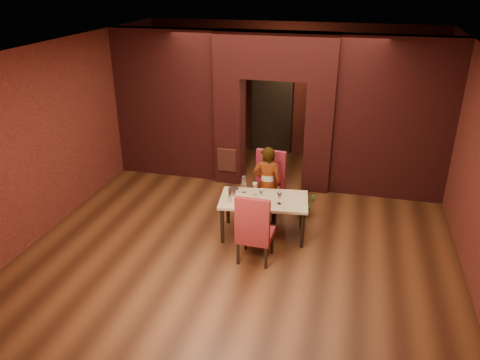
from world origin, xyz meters
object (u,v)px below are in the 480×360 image
(wine_bucket, at_px, (234,194))
(wine_glass_c, at_px, (279,198))
(dining_table, at_px, (263,217))
(wine_glass_a, at_px, (255,189))
(wine_glass_b, at_px, (261,195))
(water_bottle, at_px, (244,184))
(chair_far, at_px, (267,186))
(person_seated, at_px, (267,184))
(potted_plant, at_px, (304,203))
(chair_near, at_px, (256,226))

(wine_bucket, bearing_deg, wine_glass_c, 3.83)
(dining_table, height_order, wine_glass_a, wine_glass_a)
(wine_glass_b, height_order, water_bottle, water_bottle)
(wine_bucket, bearing_deg, chair_far, 64.71)
(chair_far, distance_m, wine_bucket, 0.98)
(person_seated, distance_m, wine_glass_b, 0.61)
(dining_table, bearing_deg, chair_far, 89.21)
(person_seated, bearing_deg, wine_glass_c, 112.07)
(chair_far, distance_m, potted_plant, 0.82)
(chair_far, relative_size, wine_glass_c, 5.91)
(person_seated, bearing_deg, chair_near, 88.89)
(wine_glass_c, xyz_separation_m, water_bottle, (-0.68, 0.29, 0.06))
(person_seated, relative_size, potted_plant, 3.11)
(dining_table, relative_size, person_seated, 1.04)
(person_seated, bearing_deg, wine_glass_b, 86.95)
(dining_table, xyz_separation_m, wine_glass_b, (-0.04, -0.05, 0.44))
(dining_table, distance_m, chair_near, 0.81)
(potted_plant, bearing_deg, wine_bucket, -135.09)
(potted_plant, bearing_deg, wine_glass_a, -133.68)
(chair_far, height_order, wine_glass_a, chair_far)
(wine_glass_a, relative_size, water_bottle, 0.72)
(dining_table, xyz_separation_m, chair_near, (0.03, -0.77, 0.24))
(person_seated, distance_m, wine_glass_a, 0.49)
(wine_glass_a, bearing_deg, wine_glass_c, -25.03)
(wine_glass_b, bearing_deg, chair_far, 93.48)
(chair_far, xyz_separation_m, wine_glass_b, (0.05, -0.74, 0.17))
(chair_near, height_order, wine_bucket, chair_near)
(chair_far, relative_size, wine_bucket, 5.73)
(water_bottle, bearing_deg, chair_far, 59.11)
(person_seated, bearing_deg, wine_bucket, 54.40)
(wine_glass_c, bearing_deg, wine_bucket, -176.17)
(chair_far, bearing_deg, person_seated, -73.47)
(wine_glass_c, bearing_deg, chair_near, -111.33)
(potted_plant, bearing_deg, wine_glass_b, -123.45)
(wine_glass_b, bearing_deg, potted_plant, 56.55)
(person_seated, bearing_deg, water_bottle, 44.09)
(chair_far, distance_m, wine_glass_a, 0.63)
(person_seated, height_order, wine_glass_b, person_seated)
(wine_glass_b, height_order, wine_bucket, wine_bucket)
(chair_far, relative_size, chair_near, 1.04)
(chair_near, height_order, potted_plant, chair_near)
(dining_table, height_order, wine_glass_c, wine_glass_c)
(wine_glass_a, xyz_separation_m, wine_glass_c, (0.47, -0.22, -0.01))
(water_bottle, bearing_deg, chair_near, -65.77)
(person_seated, height_order, water_bottle, person_seated)
(chair_near, relative_size, wine_glass_b, 6.52)
(potted_plant, bearing_deg, wine_glass_c, -106.85)
(person_seated, xyz_separation_m, wine_glass_c, (0.35, -0.68, 0.08))
(person_seated, height_order, wine_glass_a, person_seated)
(dining_table, distance_m, wine_glass_c, 0.55)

